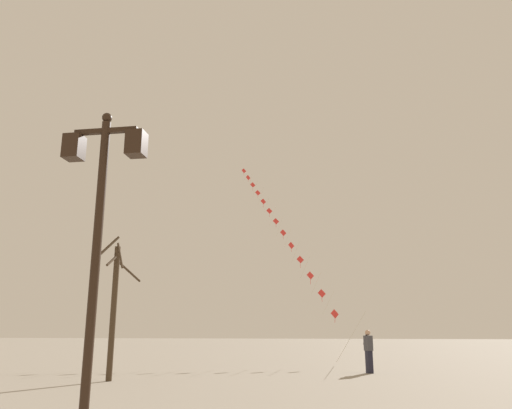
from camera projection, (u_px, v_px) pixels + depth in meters
ground_plane at (309, 374)px, 19.53m from camera, size 160.00×160.00×0.00m
twin_lantern_lamp_post at (100, 208)px, 7.63m from camera, size 1.33×0.28×5.12m
kite_train at (280, 228)px, 34.02m from camera, size 9.24×19.99×16.06m
kite_flyer at (369, 350)px, 20.28m from camera, size 0.38×0.62×1.71m
bare_tree at (114, 303)px, 17.59m from camera, size 0.99×2.41×5.05m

